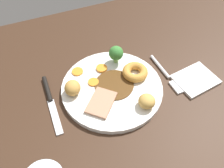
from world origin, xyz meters
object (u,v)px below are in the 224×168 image
(roast_potato_right, at_px, (73,88))
(broccoli_floret, at_px, (116,53))
(fork, at_px, (166,75))
(folded_napkin, at_px, (195,79))
(roast_potato_left, at_px, (147,101))
(knife, at_px, (50,99))
(carrot_coin_front, at_px, (93,82))
(carrot_coin_side, at_px, (77,72))
(yorkshire_pudding, at_px, (135,72))
(meat_slice_main, at_px, (101,103))
(carrot_coin_back, at_px, (102,68))
(dinner_plate, at_px, (112,88))

(roast_potato_right, xyz_separation_m, broccoli_floret, (-0.15, -0.06, 0.01))
(fork, bearing_deg, folded_napkin, 52.12)
(roast_potato_left, xyz_separation_m, knife, (0.22, -0.12, -0.03))
(roast_potato_right, height_order, broccoli_floret, broccoli_floret)
(carrot_coin_front, distance_m, carrot_coin_side, 0.06)
(knife, bearing_deg, carrot_coin_front, 91.29)
(broccoli_floret, bearing_deg, yorkshire_pudding, 112.22)
(fork, bearing_deg, knife, -99.81)
(carrot_coin_side, bearing_deg, yorkshire_pudding, 153.73)
(knife, relative_size, folded_napkin, 1.68)
(yorkshire_pudding, bearing_deg, folded_napkin, 154.66)
(roast_potato_left, bearing_deg, meat_slice_main, -25.02)
(broccoli_floret, relative_size, fork, 0.35)
(roast_potato_left, relative_size, folded_napkin, 0.38)
(broccoli_floret, bearing_deg, carrot_coin_front, 29.97)
(roast_potato_left, distance_m, fork, 0.13)
(carrot_coin_back, relative_size, fork, 0.20)
(roast_potato_left, height_order, folded_napkin, roast_potato_left)
(carrot_coin_front, bearing_deg, meat_slice_main, 86.04)
(carrot_coin_front, height_order, broccoli_floret, broccoli_floret)
(meat_slice_main, xyz_separation_m, folded_napkin, (-0.27, 0.02, -0.01))
(carrot_coin_back, bearing_deg, dinner_plate, 92.00)
(yorkshire_pudding, xyz_separation_m, folded_napkin, (-0.15, 0.07, -0.02))
(roast_potato_left, relative_size, broccoli_floret, 0.79)
(roast_potato_right, bearing_deg, carrot_coin_front, -169.52)
(carrot_coin_front, bearing_deg, roast_potato_left, 128.88)
(yorkshire_pudding, bearing_deg, fork, 163.66)
(broccoli_floret, bearing_deg, knife, 13.71)
(dinner_plate, relative_size, roast_potato_left, 6.38)
(carrot_coin_side, distance_m, knife, 0.11)
(roast_potato_right, bearing_deg, folded_napkin, 166.48)
(dinner_plate, xyz_separation_m, carrot_coin_side, (0.07, -0.08, 0.01))
(roast_potato_right, xyz_separation_m, carrot_coin_back, (-0.10, -0.05, -0.01))
(dinner_plate, bearing_deg, knife, -10.93)
(carrot_coin_front, height_order, fork, carrot_coin_front)
(yorkshire_pudding, relative_size, carrot_coin_front, 2.42)
(dinner_plate, distance_m, meat_slice_main, 0.06)
(meat_slice_main, xyz_separation_m, carrot_coin_front, (-0.00, -0.07, -0.00))
(carrot_coin_side, distance_m, folded_napkin, 0.33)
(meat_slice_main, height_order, knife, meat_slice_main)
(roast_potato_right, distance_m, knife, 0.07)
(carrot_coin_back, relative_size, folded_napkin, 0.28)
(yorkshire_pudding, relative_size, roast_potato_left, 1.66)
(yorkshire_pudding, xyz_separation_m, carrot_coin_back, (0.08, -0.06, -0.01))
(roast_potato_right, xyz_separation_m, folded_napkin, (-0.32, 0.08, -0.03))
(roast_potato_right, relative_size, knife, 0.24)
(roast_potato_right, distance_m, carrot_coin_front, 0.06)
(fork, bearing_deg, dinner_plate, -96.34)
(yorkshire_pudding, xyz_separation_m, roast_potato_right, (0.17, -0.01, 0.01))
(carrot_coin_front, height_order, knife, carrot_coin_front)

